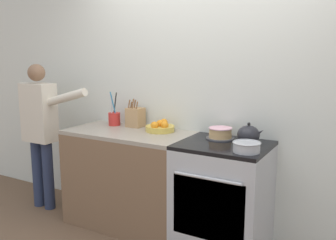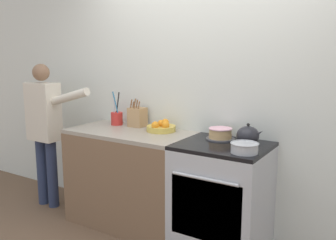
% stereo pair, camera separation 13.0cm
% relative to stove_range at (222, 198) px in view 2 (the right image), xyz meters
% --- Properties ---
extents(wall_back, '(8.00, 0.04, 2.60)m').
position_rel_stove_range_xyz_m(wall_back, '(-0.29, 0.33, 0.84)').
color(wall_back, silver).
rests_on(wall_back, ground_plane).
extents(counter_cabinet, '(1.17, 0.61, 0.91)m').
position_rel_stove_range_xyz_m(counter_cabinet, '(-0.94, 0.00, -0.00)').
color(counter_cabinet, brown).
rests_on(counter_cabinet, ground_plane).
extents(stove_range, '(0.71, 0.64, 0.91)m').
position_rel_stove_range_xyz_m(stove_range, '(0.00, 0.00, 0.00)').
color(stove_range, '#B7BABF').
rests_on(stove_range, ground_plane).
extents(layer_cake, '(0.24, 0.24, 0.10)m').
position_rel_stove_range_xyz_m(layer_cake, '(-0.09, 0.14, 0.50)').
color(layer_cake, '#4C4C51').
rests_on(layer_cake, stove_range).
extents(tea_kettle, '(0.22, 0.18, 0.18)m').
position_rel_stove_range_xyz_m(tea_kettle, '(0.17, 0.08, 0.53)').
color(tea_kettle, '#232328').
rests_on(tea_kettle, stove_range).
extents(mixing_bowl, '(0.21, 0.21, 0.08)m').
position_rel_stove_range_xyz_m(mixing_bowl, '(0.24, -0.15, 0.50)').
color(mixing_bowl, '#B7BABF').
rests_on(mixing_bowl, stove_range).
extents(knife_block, '(0.15, 0.14, 0.28)m').
position_rel_stove_range_xyz_m(knife_block, '(-1.00, 0.20, 0.55)').
color(knife_block, tan).
rests_on(knife_block, counter_cabinet).
extents(utensil_crock, '(0.12, 0.12, 0.34)m').
position_rel_stove_range_xyz_m(utensil_crock, '(-1.22, 0.16, 0.53)').
color(utensil_crock, red).
rests_on(utensil_crock, counter_cabinet).
extents(fruit_bowl, '(0.27, 0.27, 0.11)m').
position_rel_stove_range_xyz_m(fruit_bowl, '(-0.68, 0.14, 0.49)').
color(fruit_bowl, gold).
rests_on(fruit_bowl, counter_cabinet).
extents(person_baker, '(0.89, 0.20, 1.51)m').
position_rel_stove_range_xyz_m(person_baker, '(-1.96, -0.13, 0.44)').
color(person_baker, '#283351').
rests_on(person_baker, ground_plane).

